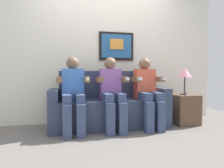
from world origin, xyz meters
name	(u,v)px	position (x,y,z in m)	size (l,w,h in m)	color
ground_plane	(114,133)	(0.00, 0.00, 0.00)	(5.54, 5.54, 0.00)	#66605B
back_wall_assembly	(105,49)	(0.01, 0.76, 1.30)	(4.26, 0.10, 2.60)	silver
couch	(110,107)	(0.00, 0.33, 0.31)	(1.86, 0.58, 0.90)	#333D56
person_on_left	(73,91)	(-0.58, 0.16, 0.61)	(0.46, 0.56, 1.11)	#3F72CC
person_in_middle	(112,90)	(0.00, 0.16, 0.61)	(0.46, 0.56, 1.11)	#8C59A5
person_on_right	(147,89)	(0.58, 0.16, 0.61)	(0.46, 0.56, 1.11)	#D8593F
side_table_right	(184,109)	(1.28, 0.22, 0.25)	(0.40, 0.40, 0.50)	brown
table_lamp	(185,74)	(1.27, 0.21, 0.86)	(0.22, 0.22, 0.46)	#333338
spare_remote_on_table	(187,95)	(1.27, 0.14, 0.51)	(0.04, 0.13, 0.02)	white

